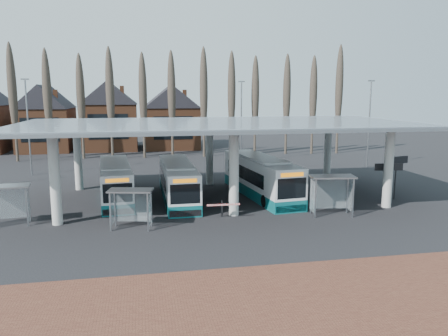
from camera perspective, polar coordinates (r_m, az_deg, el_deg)
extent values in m
plane|color=black|center=(29.17, 2.31, -7.46)|extent=(140.00, 140.00, 0.00)
cube|color=brown|center=(18.53, 11.23, -18.04)|extent=(70.00, 10.00, 0.03)
cylinder|color=#B9B9B5|center=(30.67, -21.20, -1.49)|extent=(0.70, 0.70, 6.00)
cylinder|color=#B9B9B5|center=(41.40, -18.55, 1.39)|extent=(0.70, 0.70, 6.00)
cylinder|color=#B9B9B5|center=(30.83, 1.29, -0.78)|extent=(0.70, 0.70, 6.00)
cylinder|color=#B9B9B5|center=(41.52, -1.91, 1.91)|extent=(0.70, 0.70, 6.00)
cylinder|color=#B9B9B5|center=(35.33, 20.69, -0.07)|extent=(0.70, 0.70, 6.00)
cylinder|color=#B9B9B5|center=(44.96, 13.39, 2.24)|extent=(0.70, 0.70, 6.00)
cube|color=gray|center=(35.80, -0.55, 5.91)|extent=(32.00, 16.00, 0.12)
cube|color=silver|center=(35.79, -0.55, 6.02)|extent=(31.50, 15.50, 0.04)
cone|color=#473D33|center=(62.15, -25.64, 7.46)|extent=(0.36, 0.36, 14.50)
ellipsoid|color=#473D33|center=(62.13, -25.76, 9.06)|extent=(1.10, 1.10, 11.02)
cone|color=#473D33|center=(61.26, -21.99, 7.69)|extent=(0.36, 0.36, 14.50)
ellipsoid|color=#473D33|center=(61.25, -22.09, 9.32)|extent=(1.10, 1.10, 11.02)
cone|color=#473D33|center=(60.63, -18.25, 7.89)|extent=(0.36, 0.36, 14.50)
ellipsoid|color=#473D33|center=(60.62, -18.34, 9.53)|extent=(1.10, 1.10, 11.02)
cone|color=#473D33|center=(60.26, -14.44, 8.06)|extent=(0.36, 0.36, 14.50)
ellipsoid|color=#473D33|center=(60.25, -14.51, 9.71)|extent=(1.10, 1.10, 11.02)
cone|color=#473D33|center=(60.16, -10.60, 8.20)|extent=(0.36, 0.36, 14.50)
ellipsoid|color=#473D33|center=(60.15, -10.65, 9.85)|extent=(1.10, 1.10, 11.02)
cone|color=#473D33|center=(60.32, -6.76, 8.30)|extent=(0.36, 0.36, 14.50)
ellipsoid|color=#473D33|center=(60.31, -6.79, 9.95)|extent=(1.10, 1.10, 11.02)
cone|color=#473D33|center=(60.74, -2.95, 8.36)|extent=(0.36, 0.36, 14.50)
ellipsoid|color=#473D33|center=(60.73, -2.97, 10.00)|extent=(1.10, 1.10, 11.02)
cone|color=#473D33|center=(61.42, 0.79, 8.38)|extent=(0.36, 0.36, 14.50)
ellipsoid|color=#473D33|center=(61.41, 0.79, 10.01)|extent=(1.10, 1.10, 11.02)
cone|color=#473D33|center=(62.35, 4.43, 8.37)|extent=(0.36, 0.36, 14.50)
ellipsoid|color=#473D33|center=(62.34, 4.45, 9.97)|extent=(1.10, 1.10, 11.02)
cone|color=#473D33|center=(63.52, 7.95, 8.33)|extent=(0.36, 0.36, 14.50)
ellipsoid|color=#473D33|center=(63.51, 7.98, 9.90)|extent=(1.10, 1.10, 11.02)
cone|color=#473D33|center=(64.92, 11.33, 8.26)|extent=(0.36, 0.36, 14.50)
ellipsoid|color=#473D33|center=(64.91, 11.38, 9.80)|extent=(1.10, 1.10, 11.02)
cone|color=#473D33|center=(66.52, 14.55, 8.17)|extent=(0.36, 0.36, 14.50)
ellipsoid|color=#473D33|center=(66.51, 14.62, 9.67)|extent=(1.10, 1.10, 11.02)
cube|color=brown|center=(72.70, -22.11, 4.91)|extent=(8.00, 10.00, 7.00)
pyramid|color=black|center=(72.55, -22.47, 10.42)|extent=(8.30, 10.30, 3.50)
cube|color=brown|center=(71.47, -14.60, 5.24)|extent=(8.00, 10.00, 7.00)
pyramid|color=black|center=(71.32, -14.84, 10.85)|extent=(8.30, 10.30, 3.50)
cube|color=brown|center=(71.49, -6.95, 5.48)|extent=(8.00, 10.00, 7.00)
pyramid|color=black|center=(71.34, -7.06, 11.09)|extent=(8.30, 10.30, 3.50)
cylinder|color=slate|center=(50.62, -24.18, 4.74)|extent=(0.16, 0.16, 10.00)
cube|color=slate|center=(50.52, -24.58, 10.50)|extent=(0.80, 0.15, 0.15)
cylinder|color=slate|center=(54.69, 2.27, 5.87)|extent=(0.16, 0.16, 10.00)
cube|color=slate|center=(54.59, 2.31, 11.21)|extent=(0.80, 0.15, 0.15)
cylinder|color=slate|center=(54.15, 18.42, 5.35)|extent=(0.16, 0.16, 10.00)
cube|color=slate|center=(54.05, 18.71, 10.74)|extent=(0.80, 0.15, 0.15)
cube|color=silver|center=(37.05, -13.99, -1.45)|extent=(3.18, 11.08, 2.55)
cube|color=#0C585C|center=(37.30, -13.91, -3.30)|extent=(3.20, 11.10, 0.82)
cube|color=silver|center=(36.82, -14.07, 0.57)|extent=(2.60, 6.70, 0.16)
cube|color=black|center=(37.48, -14.02, -1.18)|extent=(2.98, 8.03, 1.00)
cube|color=black|center=(31.70, -13.71, -3.19)|extent=(2.04, 0.22, 1.37)
cube|color=black|center=(42.39, -14.21, 0.04)|extent=(1.97, 0.21, 1.09)
cube|color=orange|center=(31.52, -13.78, -1.58)|extent=(1.62, 0.17, 0.27)
cube|color=black|center=(32.04, -13.62, -5.57)|extent=(2.21, 0.25, 0.46)
cylinder|color=black|center=(33.91, -15.52, -4.61)|extent=(0.32, 0.89, 0.87)
cylinder|color=black|center=(33.96, -11.96, -4.44)|extent=(0.32, 0.89, 0.87)
cylinder|color=black|center=(40.40, -15.54, -2.35)|extent=(0.32, 0.89, 0.87)
cylinder|color=black|center=(40.44, -12.56, -2.21)|extent=(0.32, 0.89, 0.87)
cube|color=silver|center=(35.89, -6.06, -1.50)|extent=(2.45, 11.21, 2.61)
cube|color=#0C585C|center=(36.16, -6.02, -3.46)|extent=(2.47, 11.23, 0.84)
cube|color=silver|center=(35.66, -6.10, 0.64)|extent=(2.19, 6.73, 0.17)
cube|color=black|center=(36.33, -6.13, -1.21)|extent=(2.47, 8.08, 1.03)
cube|color=black|center=(30.45, -5.09, -3.40)|extent=(2.09, 0.07, 1.40)
cube|color=black|center=(41.35, -6.77, 0.09)|extent=(2.02, 0.07, 1.12)
cube|color=orange|center=(30.26, -5.12, -1.68)|extent=(1.67, 0.06, 0.28)
cube|color=black|center=(30.80, -5.05, -5.93)|extent=(2.26, 0.09, 0.47)
cylinder|color=black|center=(32.63, -7.33, -4.86)|extent=(0.27, 0.90, 0.90)
cylinder|color=black|center=(32.84, -3.57, -4.71)|extent=(0.27, 0.90, 0.90)
cylinder|color=black|center=(39.26, -8.03, -2.41)|extent=(0.27, 0.90, 0.90)
cylinder|color=black|center=(39.43, -4.90, -2.30)|extent=(0.27, 0.90, 0.90)
cube|color=silver|center=(37.24, 4.78, -0.87)|extent=(3.89, 12.29, 2.82)
cube|color=#0C585C|center=(37.51, 4.76, -2.91)|extent=(3.91, 12.31, 0.91)
cube|color=silver|center=(37.00, 4.82, 1.36)|extent=(3.10, 7.46, 0.18)
cube|color=black|center=(37.68, 4.50, -0.58)|extent=(3.56, 8.93, 1.11)
cube|color=black|center=(31.84, 8.84, -2.65)|extent=(2.25, 0.31, 1.51)
cube|color=black|center=(42.78, 1.77, 0.66)|extent=(2.17, 0.30, 1.21)
cube|color=orange|center=(31.65, 8.89, -0.87)|extent=(1.79, 0.25, 0.30)
cube|color=black|center=(32.20, 8.77, -5.27)|extent=(2.43, 0.35, 0.50)
cylinder|color=black|center=(33.63, 5.35, -4.33)|extent=(0.39, 0.99, 0.97)
cylinder|color=black|center=(34.57, 8.92, -4.02)|extent=(0.39, 0.99, 0.97)
cylinder|color=black|center=(40.34, 1.35, -1.94)|extent=(0.39, 0.99, 0.97)
cylinder|color=black|center=(41.13, 4.43, -1.75)|extent=(0.39, 0.99, 0.97)
cube|color=gray|center=(31.38, -24.35, -4.66)|extent=(0.09, 0.09, 2.58)
cube|color=gray|center=(32.47, -24.13, -4.18)|extent=(0.09, 0.09, 2.58)
cube|color=gray|center=(31.82, -26.62, -2.15)|extent=(3.05, 1.79, 0.10)
cube|color=silver|center=(32.68, -26.29, -4.16)|extent=(2.47, 0.34, 2.07)
cube|color=silver|center=(31.91, -24.15, -4.32)|extent=(0.18, 1.13, 2.07)
cube|color=gray|center=(28.52, -14.63, -5.58)|extent=(0.09, 0.09, 2.47)
cube|color=gray|center=(27.97, -9.92, -5.72)|extent=(0.09, 0.09, 2.47)
cube|color=gray|center=(29.54, -14.05, -5.04)|extent=(0.09, 0.09, 2.47)
cube|color=gray|center=(29.00, -9.51, -5.15)|extent=(0.09, 0.09, 2.47)
cube|color=gray|center=(28.43, -12.13, -2.87)|extent=(3.00, 1.94, 0.10)
cube|color=silver|center=(29.28, -11.78, -4.98)|extent=(2.33, 0.54, 1.98)
cube|color=silver|center=(29.03, -14.43, -5.21)|extent=(0.27, 1.07, 1.98)
cube|color=silver|center=(28.46, -9.62, -5.33)|extent=(0.27, 1.07, 1.98)
cube|color=gray|center=(31.10, 11.84, -3.93)|extent=(0.10, 0.10, 2.77)
cube|color=gray|center=(31.87, 16.49, -3.80)|extent=(0.10, 0.10, 2.77)
cube|color=gray|center=(32.25, 11.30, -3.43)|extent=(0.10, 0.10, 2.77)
cube|color=gray|center=(32.99, 15.80, -3.32)|extent=(0.10, 0.10, 2.77)
cube|color=gray|center=(31.73, 13.98, -1.08)|extent=(3.29, 1.98, 0.11)
cube|color=silver|center=(32.63, 13.55, -3.26)|extent=(2.64, 0.42, 2.22)
cube|color=silver|center=(31.65, 11.47, -3.58)|extent=(0.22, 1.21, 2.22)
cube|color=silver|center=(32.44, 16.24, -3.46)|extent=(0.22, 1.21, 2.22)
cylinder|color=black|center=(36.37, 20.60, -2.05)|extent=(0.10, 0.10, 3.20)
cube|color=black|center=(36.13, 20.73, 0.13)|extent=(2.20, 0.41, 0.55)
cylinder|color=black|center=(38.40, 21.47, -1.30)|extent=(0.11, 0.11, 3.48)
cube|color=black|center=(38.15, 21.61, 0.95)|extent=(2.35, 0.73, 0.60)
cube|color=black|center=(30.93, -0.26, -5.34)|extent=(0.08, 0.08, 1.16)
cube|color=red|center=(30.32, -0.07, -4.82)|extent=(2.33, 0.18, 0.11)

